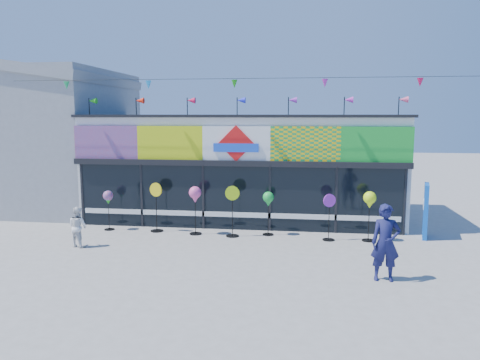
% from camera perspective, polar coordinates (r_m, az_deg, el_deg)
% --- Properties ---
extents(ground, '(80.00, 80.00, 0.00)m').
position_cam_1_polar(ground, '(13.68, -2.50, -9.47)').
color(ground, gray).
rests_on(ground, ground).
extents(kite_shop, '(16.00, 5.70, 5.31)m').
position_cam_1_polar(kite_shop, '(19.04, 0.61, 1.78)').
color(kite_shop, white).
rests_on(kite_shop, ground).
extents(neighbour_building, '(8.18, 7.20, 6.87)m').
position_cam_1_polar(neighbour_building, '(23.38, -24.26, 5.08)').
color(neighbour_building, '#95979A').
rests_on(neighbour_building, ground).
extents(blue_sign, '(0.34, 0.92, 1.82)m').
position_cam_1_polar(blue_sign, '(16.83, 21.69, -3.50)').
color(blue_sign, blue).
rests_on(blue_sign, ground).
extents(spinner_0, '(0.36, 0.36, 1.42)m').
position_cam_1_polar(spinner_0, '(17.29, -15.78, -2.19)').
color(spinner_0, black).
rests_on(spinner_0, ground).
extents(spinner_1, '(0.48, 0.44, 1.74)m').
position_cam_1_polar(spinner_1, '(16.72, -10.17, -3.12)').
color(spinner_1, black).
rests_on(spinner_1, ground).
extents(spinner_2, '(0.42, 0.42, 1.67)m').
position_cam_1_polar(spinner_2, '(16.07, -5.50, -1.96)').
color(spinner_2, black).
rests_on(spinner_2, ground).
extents(spinner_3, '(0.49, 0.44, 1.73)m').
position_cam_1_polar(spinner_3, '(15.78, -0.94, -3.67)').
color(spinner_3, black).
rests_on(spinner_3, ground).
extents(spinner_4, '(0.38, 0.38, 1.51)m').
position_cam_1_polar(spinner_4, '(15.95, 3.47, -2.50)').
color(spinner_4, black).
rests_on(spinner_4, ground).
extents(spinner_5, '(0.41, 0.39, 1.54)m').
position_cam_1_polar(spinner_5, '(15.60, 10.81, -4.32)').
color(spinner_5, black).
rests_on(spinner_5, ground).
extents(spinner_6, '(0.42, 0.42, 1.64)m').
position_cam_1_polar(spinner_6, '(15.71, 15.52, -2.53)').
color(spinner_6, black).
rests_on(spinner_6, ground).
extents(adult_man, '(0.70, 0.46, 1.92)m').
position_cam_1_polar(adult_man, '(12.19, 17.33, -7.31)').
color(adult_man, '#171948').
rests_on(adult_man, ground).
extents(child, '(0.70, 0.54, 1.27)m').
position_cam_1_polar(child, '(15.50, -19.17, -5.39)').
color(child, white).
rests_on(child, ground).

